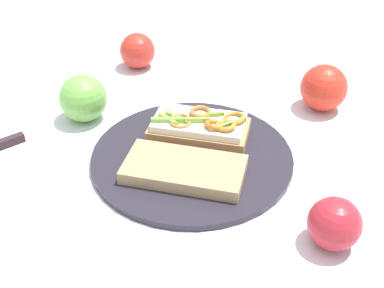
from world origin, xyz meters
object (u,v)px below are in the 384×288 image
at_px(apple_2, 324,88).
at_px(apple_3, 83,98).
at_px(sandwich, 200,128).
at_px(bread_slice_side, 184,169).
at_px(knife, 0,146).
at_px(apple_1, 137,51).
at_px(apple_0, 334,224).
at_px(plate, 192,157).

height_order(apple_2, apple_3, same).
xyz_separation_m(sandwich, bread_slice_side, (0.04, -0.09, -0.01)).
height_order(apple_3, knife, apple_3).
distance_m(apple_1, apple_3, 0.21).
xyz_separation_m(sandwich, knife, (-0.23, -0.22, -0.02)).
bearing_deg(apple_0, bread_slice_side, -172.62).
bearing_deg(apple_2, sandwich, -112.72).
distance_m(plate, apple_0, 0.25).
bearing_deg(knife, apple_3, 179.51).
xyz_separation_m(plate, knife, (-0.25, -0.18, 0.00)).
height_order(sandwich, apple_3, apple_3).
height_order(sandwich, apple_1, apple_1).
xyz_separation_m(plate, apple_1, (-0.29, 0.16, 0.03)).
bearing_deg(knife, bread_slice_side, 128.21).
height_order(apple_0, apple_2, apple_2).
relative_size(plate, sandwich, 1.77).
distance_m(bread_slice_side, apple_1, 0.38).
height_order(sandwich, knife, sandwich).
relative_size(sandwich, apple_3, 2.16).
height_order(apple_0, knife, apple_0).
relative_size(sandwich, knife, 1.46).
bearing_deg(apple_3, apple_0, 2.03).
xyz_separation_m(apple_2, apple_3, (-0.29, -0.30, -0.00)).
height_order(apple_1, apple_2, apple_2).
bearing_deg(apple_0, apple_2, 121.81).
bearing_deg(apple_1, bread_slice_side, -33.72).
distance_m(sandwich, apple_3, 0.21).
bearing_deg(plate, bread_slice_side, -61.99).
height_order(apple_0, apple_1, apple_1).
bearing_deg(apple_2, knife, -125.79).
distance_m(plate, sandwich, 0.05).
relative_size(sandwich, apple_2, 2.14).
relative_size(plate, apple_1, 4.36).
bearing_deg(plate, knife, -144.43).
height_order(bread_slice_side, knife, bread_slice_side).
xyz_separation_m(sandwich, apple_0, (0.27, -0.06, 0.01)).
height_order(bread_slice_side, apple_3, apple_3).
bearing_deg(sandwich, knife, -163.69).
bearing_deg(sandwich, plate, -91.89).
distance_m(apple_3, knife, 0.15).
bearing_deg(apple_2, apple_1, -164.12).
bearing_deg(apple_0, apple_1, 161.48).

